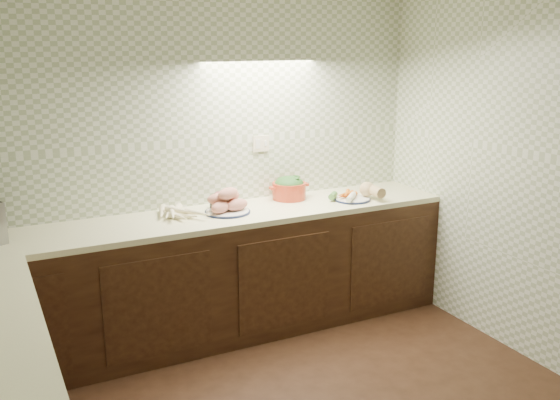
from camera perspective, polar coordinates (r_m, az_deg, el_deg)
name	(u,v)px	position (r m, az deg, el deg)	size (l,w,h in m)	color
room	(317,144)	(2.83, 3.41, 5.16)	(3.60, 3.60, 2.60)	black
counter	(144,347)	(3.58, -12.36, -13.03)	(3.60, 3.60, 0.90)	black
parsnip_pile	(169,213)	(4.31, -10.08, -1.22)	(0.38, 0.41, 0.07)	#F3F0C1
sweet_potato_plate	(227,203)	(4.38, -4.91, -0.31)	(0.32, 0.32, 0.18)	#10193E
onion_bowl	(221,202)	(4.48, -5.43, -0.21)	(0.17, 0.17, 0.13)	black
dutch_oven	(289,188)	(4.73, 0.84, 1.11)	(0.32, 0.26, 0.18)	#BA371F
veg_plate	(359,193)	(4.76, 7.22, 0.61)	(0.41, 0.28, 0.13)	#10193E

